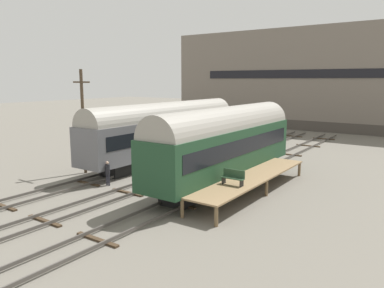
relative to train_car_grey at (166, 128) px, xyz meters
The scene contains 11 objects.
ground_plane 7.89m from the train_car_grey, 56.57° to the right, with size 200.00×200.00×0.00m, color #6B665B.
track_left 6.73m from the train_car_grey, 90.00° to the right, with size 2.60×60.00×0.26m.
track_middle 7.83m from the train_car_grey, 56.57° to the right, with size 2.60×60.00×0.26m.
track_right 10.47m from the train_car_grey, 37.15° to the right, with size 2.60×60.00×0.26m.
train_car_grey is the anchor object (origin of this frame).
train_car_green 8.78m from the train_car_grey, 23.93° to the right, with size 3.07×15.26×5.42m.
station_platform 11.62m from the train_car_grey, 22.93° to the right, with size 2.40×12.48×1.13m.
bench 12.73m from the train_car_grey, 33.37° to the right, with size 1.40×0.40×0.91m.
person_worker 8.91m from the train_car_grey, 79.21° to the right, with size 0.32×0.32×1.71m.
utility_pole 7.58m from the train_car_grey, 109.62° to the right, with size 1.80×0.24×8.02m.
warehouse_building 34.57m from the train_car_grey, 87.85° to the left, with size 39.61×14.09×14.65m.
Camera 1 is at (16.71, -19.68, 7.22)m, focal length 35.00 mm.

